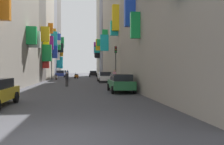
{
  "coord_description": "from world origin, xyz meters",
  "views": [
    {
      "loc": [
        0.72,
        -5.91,
        1.85
      ],
      "look_at": [
        4.83,
        24.95,
        1.38
      ],
      "focal_mm": 36.65,
      "sensor_mm": 36.0,
      "label": 1
    }
  ],
  "objects_px": {
    "scooter_silver": "(56,77)",
    "pedestrian_near_left": "(67,79)",
    "parked_car_white": "(105,77)",
    "scooter_black": "(76,76)",
    "parked_car_black": "(93,74)",
    "parked_car_green": "(121,83)",
    "traffic_light_far_corner": "(116,59)",
    "pedestrian_near_right": "(67,75)",
    "parked_car_grey": "(63,73)",
    "traffic_light_near_corner": "(52,62)",
    "pedestrian_crossing": "(115,78)",
    "parked_car_blue": "(61,74)",
    "scooter_orange": "(76,76)"
  },
  "relations": [
    {
      "from": "scooter_black",
      "to": "pedestrian_near_right",
      "type": "height_order",
      "value": "pedestrian_near_right"
    },
    {
      "from": "parked_car_black",
      "to": "scooter_black",
      "type": "xyz_separation_m",
      "value": [
        -3.98,
        -8.19,
        -0.29
      ]
    },
    {
      "from": "parked_car_black",
      "to": "pedestrian_near_right",
      "type": "xyz_separation_m",
      "value": [
        -5.31,
        -12.79,
        0.09
      ]
    },
    {
      "from": "parked_car_green",
      "to": "scooter_black",
      "type": "xyz_separation_m",
      "value": [
        -4.36,
        29.05,
        -0.3
      ]
    },
    {
      "from": "scooter_black",
      "to": "scooter_silver",
      "type": "distance_m",
      "value": 7.06
    },
    {
      "from": "scooter_orange",
      "to": "pedestrian_near_left",
      "type": "relative_size",
      "value": 1.12
    },
    {
      "from": "scooter_silver",
      "to": "pedestrian_crossing",
      "type": "xyz_separation_m",
      "value": [
        7.85,
        -17.01,
        0.44
      ]
    },
    {
      "from": "scooter_orange",
      "to": "pedestrian_crossing",
      "type": "distance_m",
      "value": 21.5
    },
    {
      "from": "parked_car_grey",
      "to": "scooter_black",
      "type": "distance_m",
      "value": 12.97
    },
    {
      "from": "traffic_light_near_corner",
      "to": "parked_car_grey",
      "type": "bearing_deg",
      "value": 88.14
    },
    {
      "from": "pedestrian_crossing",
      "to": "parked_car_white",
      "type": "bearing_deg",
      "value": 91.24
    },
    {
      "from": "pedestrian_near_right",
      "to": "parked_car_green",
      "type": "bearing_deg",
      "value": -76.88
    },
    {
      "from": "parked_car_blue",
      "to": "scooter_silver",
      "type": "bearing_deg",
      "value": -88.81
    },
    {
      "from": "scooter_black",
      "to": "traffic_light_far_corner",
      "type": "bearing_deg",
      "value": -76.72
    },
    {
      "from": "scooter_orange",
      "to": "scooter_silver",
      "type": "bearing_deg",
      "value": -130.36
    },
    {
      "from": "pedestrian_near_right",
      "to": "parked_car_black",
      "type": "bearing_deg",
      "value": 67.43
    },
    {
      "from": "parked_car_white",
      "to": "parked_car_green",
      "type": "height_order",
      "value": "parked_car_green"
    },
    {
      "from": "pedestrian_near_left",
      "to": "pedestrian_crossing",
      "type": "bearing_deg",
      "value": -10.04
    },
    {
      "from": "parked_car_black",
      "to": "parked_car_white",
      "type": "bearing_deg",
      "value": -88.7
    },
    {
      "from": "parked_car_black",
      "to": "traffic_light_far_corner",
      "type": "height_order",
      "value": "traffic_light_far_corner"
    },
    {
      "from": "parked_car_white",
      "to": "scooter_black",
      "type": "bearing_deg",
      "value": 107.03
    },
    {
      "from": "parked_car_green",
      "to": "traffic_light_near_corner",
      "type": "relative_size",
      "value": 0.88
    },
    {
      "from": "scooter_silver",
      "to": "traffic_light_near_corner",
      "type": "bearing_deg",
      "value": 138.22
    },
    {
      "from": "scooter_silver",
      "to": "parked_car_blue",
      "type": "bearing_deg",
      "value": 91.19
    },
    {
      "from": "parked_car_white",
      "to": "pedestrian_near_left",
      "type": "distance_m",
      "value": 9.14
    },
    {
      "from": "pedestrian_near_left",
      "to": "pedestrian_near_right",
      "type": "bearing_deg",
      "value": 93.22
    },
    {
      "from": "traffic_light_far_corner",
      "to": "parked_car_green",
      "type": "bearing_deg",
      "value": -95.43
    },
    {
      "from": "scooter_black",
      "to": "scooter_silver",
      "type": "height_order",
      "value": "same"
    },
    {
      "from": "parked_car_white",
      "to": "traffic_light_near_corner",
      "type": "distance_m",
      "value": 12.73
    },
    {
      "from": "parked_car_white",
      "to": "pedestrian_near_right",
      "type": "xyz_separation_m",
      "value": [
        -5.83,
        10.07,
        0.08
      ]
    },
    {
      "from": "parked_car_black",
      "to": "scooter_silver",
      "type": "xyz_separation_m",
      "value": [
        -7.15,
        -14.49,
        -0.29
      ]
    },
    {
      "from": "parked_car_grey",
      "to": "scooter_silver",
      "type": "height_order",
      "value": "parked_car_grey"
    },
    {
      "from": "pedestrian_near_right",
      "to": "parked_car_grey",
      "type": "bearing_deg",
      "value": 97.05
    },
    {
      "from": "parked_car_grey",
      "to": "parked_car_green",
      "type": "xyz_separation_m",
      "value": [
        7.82,
        -41.55,
        -0.03
      ]
    },
    {
      "from": "parked_car_black",
      "to": "pedestrian_near_right",
      "type": "height_order",
      "value": "pedestrian_near_right"
    },
    {
      "from": "parked_car_white",
      "to": "parked_car_grey",
      "type": "xyz_separation_m",
      "value": [
        -7.95,
        27.17,
        0.04
      ]
    },
    {
      "from": "parked_car_green",
      "to": "parked_car_white",
      "type": "bearing_deg",
      "value": 89.47
    },
    {
      "from": "scooter_silver",
      "to": "pedestrian_near_right",
      "type": "xyz_separation_m",
      "value": [
        1.84,
        1.7,
        0.38
      ]
    },
    {
      "from": "parked_car_blue",
      "to": "traffic_light_near_corner",
      "type": "bearing_deg",
      "value": -93.65
    },
    {
      "from": "parked_car_blue",
      "to": "pedestrian_near_left",
      "type": "distance_m",
      "value": 27.13
    },
    {
      "from": "parked_car_blue",
      "to": "scooter_black",
      "type": "height_order",
      "value": "parked_car_blue"
    },
    {
      "from": "parked_car_grey",
      "to": "parked_car_blue",
      "type": "bearing_deg",
      "value": -89.6
    },
    {
      "from": "parked_car_green",
      "to": "traffic_light_far_corner",
      "type": "height_order",
      "value": "traffic_light_far_corner"
    },
    {
      "from": "parked_car_green",
      "to": "scooter_silver",
      "type": "distance_m",
      "value": 23.96
    },
    {
      "from": "traffic_light_near_corner",
      "to": "traffic_light_far_corner",
      "type": "relative_size",
      "value": 1.05
    },
    {
      "from": "scooter_silver",
      "to": "pedestrian_near_left",
      "type": "bearing_deg",
      "value": -80.01
    },
    {
      "from": "scooter_black",
      "to": "traffic_light_near_corner",
      "type": "bearing_deg",
      "value": -126.15
    },
    {
      "from": "parked_car_grey",
      "to": "scooter_black",
      "type": "xyz_separation_m",
      "value": [
        3.45,
        -12.5,
        -0.33
      ]
    },
    {
      "from": "pedestrian_near_left",
      "to": "parked_car_green",
      "type": "bearing_deg",
      "value": -54.64
    },
    {
      "from": "parked_car_green",
      "to": "pedestrian_crossing",
      "type": "distance_m",
      "value": 5.74
    }
  ]
}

